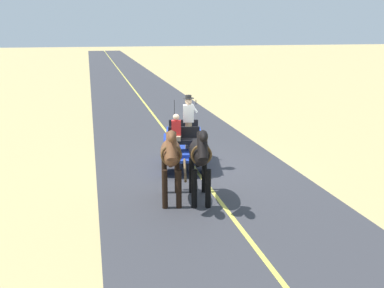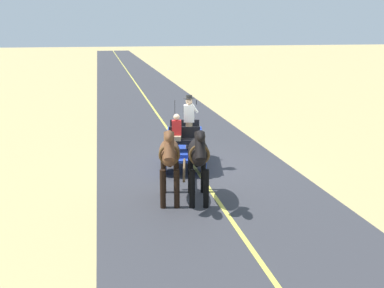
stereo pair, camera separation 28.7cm
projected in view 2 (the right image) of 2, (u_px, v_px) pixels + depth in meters
ground_plane at (195, 168)px, 14.54m from camera, size 200.00×200.00×0.00m
road_surface at (195, 168)px, 14.54m from camera, size 6.50×160.00×0.01m
road_centre_stripe at (195, 168)px, 14.54m from camera, size 0.12×160.00×0.00m
horse_drawn_carriage at (185, 144)px, 14.47m from camera, size 1.87×4.51×2.50m
horse_near_side at (198, 155)px, 11.41m from camera, size 0.81×2.15×2.21m
horse_off_side at (169, 155)px, 11.40m from camera, size 0.80×2.15×2.21m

